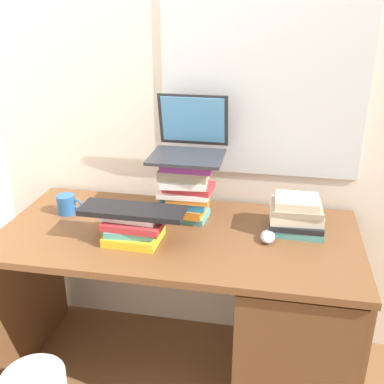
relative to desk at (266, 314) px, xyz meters
The scene contains 10 objects.
ground_plane 0.57m from the desk, behind, with size 6.00×6.00×0.00m, color brown.
wall_back 1.06m from the desk, 131.78° to the left, with size 6.00×0.06×2.60m.
desk is the anchor object (origin of this frame).
book_stack_tall 0.65m from the desk, 155.59° to the left, with size 0.24×0.20×0.28m.
book_stack_keyboard_riser 0.69m from the desk, behind, with size 0.26×0.20×0.12m.
book_stack_side 0.45m from the desk, 54.81° to the left, with size 0.23×0.20×0.16m.
laptop 0.82m from the desk, 148.11° to the left, with size 0.31×0.30×0.25m.
keyboard 0.73m from the desk, behind, with size 0.42×0.14×0.02m, color black.
computer_mouse 0.36m from the desk, 120.31° to the left, with size 0.06×0.10×0.04m, color #A5A8AD.
mug 1.01m from the desk, behind, with size 0.12×0.08×0.09m.
Camera 1 is at (0.38, -1.70, 1.68)m, focal length 43.53 mm.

